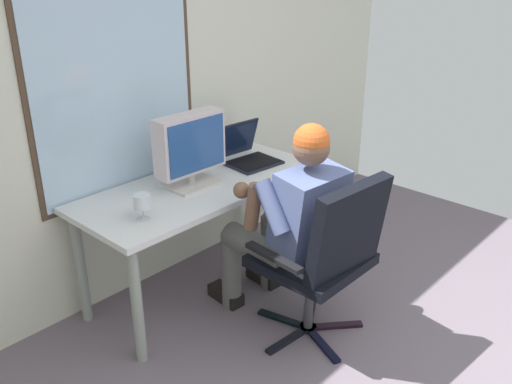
{
  "coord_description": "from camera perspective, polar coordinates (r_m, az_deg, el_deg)",
  "views": [
    {
      "loc": [
        -1.87,
        -0.16,
        2.01
      ],
      "look_at": [
        0.21,
        1.76,
        0.76
      ],
      "focal_mm": 38.88,
      "sensor_mm": 36.0,
      "label": 1
    }
  ],
  "objects": [
    {
      "name": "person_seated",
      "position": [
        3.05,
        3.43,
        -2.86
      ],
      "size": [
        0.55,
        0.8,
        1.22
      ],
      "color": "#575856",
      "rests_on": "ground"
    },
    {
      "name": "laptop",
      "position": [
        3.63,
        -1.07,
        4.17
      ],
      "size": [
        0.35,
        0.36,
        0.25
      ],
      "color": "black",
      "rests_on": "desk"
    },
    {
      "name": "wall_rear",
      "position": [
        3.34,
        -12.66,
        12.06
      ],
      "size": [
        4.97,
        0.08,
        2.73
      ],
      "color": "silver",
      "rests_on": "ground"
    },
    {
      "name": "desk",
      "position": [
        3.35,
        -5.58,
        -0.6
      ],
      "size": [
        1.54,
        0.67,
        0.73
      ],
      "color": "gray",
      "rests_on": "ground"
    },
    {
      "name": "office_chair",
      "position": [
        2.93,
        7.32,
        -6.0
      ],
      "size": [
        0.65,
        0.64,
        0.98
      ],
      "color": "black",
      "rests_on": "ground"
    },
    {
      "name": "wine_glass",
      "position": [
        2.88,
        -11.65,
        -1.09
      ],
      "size": [
        0.09,
        0.09,
        0.14
      ],
      "color": "silver",
      "rests_on": "desk"
    },
    {
      "name": "crt_monitor",
      "position": [
        3.21,
        -6.8,
        4.73
      ],
      "size": [
        0.44,
        0.24,
        0.43
      ],
      "color": "beige",
      "rests_on": "desk"
    }
  ]
}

